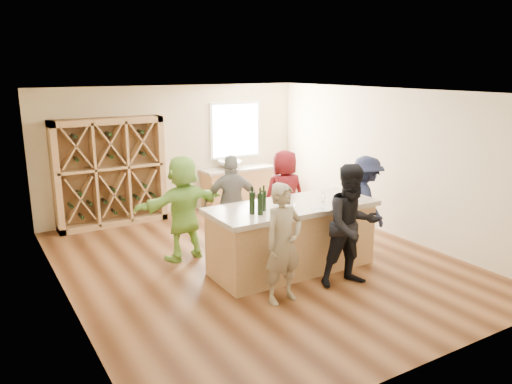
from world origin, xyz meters
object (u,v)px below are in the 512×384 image
person_far_mid (232,203)px  person_far_left (183,208)px  wine_bottle_e (282,199)px  person_near_left (283,243)px  wine_rack (110,173)px  wine_bottle_b (260,204)px  tasting_counter_base (292,239)px  wine_bottle_a (252,203)px  wine_bottle_d (281,202)px  person_server (365,202)px  person_far_right (284,195)px  person_near_right (352,226)px  wine_bottle_c (264,201)px  sink (230,164)px

person_far_mid → person_far_left: 0.91m
wine_bottle_e → person_near_left: person_near_left is taller
wine_rack → wine_bottle_b: 4.18m
wine_bottle_e → tasting_counter_base: bearing=23.9°
wine_rack → person_far_left: (0.54, -2.48, -0.21)m
wine_bottle_a → wine_bottle_e: wine_bottle_a is taller
wine_bottle_d → person_near_left: (-0.37, -0.63, -0.39)m
wine_bottle_a → wine_bottle_d: (0.43, -0.11, -0.02)m
wine_bottle_d → person_far_left: 1.84m
tasting_counter_base → person_near_left: (-0.76, -0.87, 0.34)m
tasting_counter_base → person_far_left: 1.89m
person_server → person_far_right: size_ratio=0.97×
person_server → person_far_mid: (-2.11, 1.09, 0.02)m
wine_bottle_e → person_far_right: 1.76m
wine_bottle_d → person_near_left: size_ratio=0.17×
person_near_right → person_server: size_ratio=1.10×
wine_bottle_c → person_near_right: size_ratio=0.17×
sink → wine_bottle_c: wine_bottle_c is taller
tasting_counter_base → wine_rack: bearing=115.7°
person_near_left → person_far_mid: bearing=74.3°
wine_bottle_d → person_near_right: size_ratio=0.16×
wine_bottle_b → person_far_mid: person_far_mid is taller
sink → person_near_right: person_near_right is taller
person_server → person_near_right: bearing=145.3°
tasting_counter_base → person_far_mid: person_far_mid is taller
person_near_right → sink: bearing=94.8°
wine_bottle_d → person_far_left: bearing=119.8°
wine_bottle_d → person_near_right: bearing=-41.1°
wine_bottle_a → wine_bottle_d: wine_bottle_a is taller
wine_bottle_a → person_near_left: (0.06, -0.74, -0.41)m
wine_rack → wine_bottle_b: wine_rack is taller
tasting_counter_base → wine_bottle_a: size_ratio=7.74×
wine_bottle_c → wine_rack: bearing=107.9°
sink → wine_bottle_c: (-1.45, -3.81, 0.22)m
person_far_left → person_near_left: bearing=96.1°
tasting_counter_base → person_far_mid: bearing=106.9°
wine_rack → person_near_right: wine_rack is taller
tasting_counter_base → wine_bottle_c: size_ratio=8.36×
wine_bottle_b → wine_bottle_d: 0.34m
wine_bottle_b → person_near_right: person_near_right is taller
sink → wine_bottle_e: 4.04m
wine_rack → wine_bottle_c: size_ratio=7.08×
sink → person_server: 3.66m
person_near_left → person_far_left: (-0.53, 2.20, 0.05)m
sink → person_far_right: 2.47m
wine_rack → person_far_left: bearing=-77.8°
wine_bottle_a → person_far_left: bearing=108.0°
person_near_left → sink: bearing=64.6°
wine_bottle_a → wine_bottle_c: size_ratio=1.08×
person_far_left → wine_rack: bearing=-85.3°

